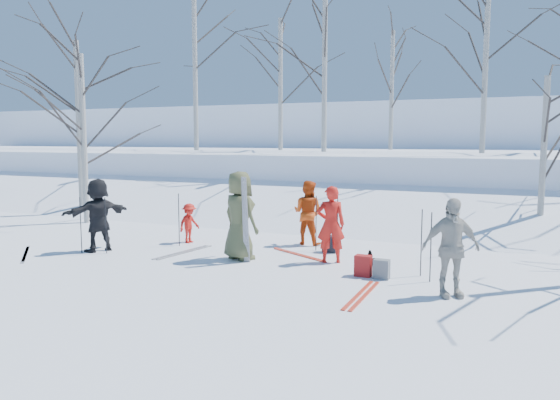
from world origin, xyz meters
The scene contains 35 objects.
ground centered at (0.00, 0.00, 0.00)m, with size 120.00×120.00×0.00m, color white.
snow_ramp centered at (0.00, 7.00, 0.15)m, with size 70.00×9.50×1.40m, color white.
snow_plateau centered at (0.00, 17.00, 1.00)m, with size 70.00×18.00×2.20m, color white.
far_hill centered at (0.00, 38.00, 2.00)m, with size 90.00×30.00×6.00m, color white.
skier_olive_center centered at (-0.64, 0.71, 1.00)m, with size 0.98×0.63×2.00m, color #4A4E2E.
skier_red_north centered at (1.33, 1.28, 0.85)m, with size 0.62×0.41×1.69m, color red.
skier_redor_behind centered at (0.10, 3.00, 0.82)m, with size 0.80×0.62×1.65m, color #CA430F.
skier_red_seated centered at (-2.79, 1.91, 0.52)m, with size 0.67×0.38×1.03m, color red.
skier_cream_east centered at (4.06, -0.36, 0.86)m, with size 1.01×0.42×1.72m, color beige.
skier_grey_west centered at (-4.19, 0.10, 0.89)m, with size 1.64×0.52×1.77m, color black.
dog centered at (2.48, 0.65, 0.23)m, with size 0.24×0.54×0.45m, color black.
upright_ski_left centered at (-0.39, 0.47, 0.95)m, with size 0.07×0.02×1.90m, color silver.
upright_ski_right centered at (-0.32, 0.45, 0.95)m, with size 0.07×0.02×1.90m, color silver.
ski_pair_a centered at (-5.48, -0.94, 0.01)m, with size 1.50×1.47×0.02m, color silver, non-canonical shape.
ski_pair_b centered at (2.67, -0.93, 0.01)m, with size 0.24×1.90×0.02m, color red, non-canonical shape.
ski_pair_c centered at (0.39, 1.69, 0.01)m, with size 1.76×1.09×0.02m, color red, non-canonical shape.
ski_pair_d centered at (-2.22, 0.79, 0.01)m, with size 0.44×1.91×0.02m, color silver, non-canonical shape.
ski_pole_a centered at (3.60, 0.49, 0.67)m, with size 0.02×0.02×1.34m, color black.
ski_pole_b centered at (1.06, 2.54, 0.67)m, with size 0.02×0.02×1.34m, color black.
ski_pole_c centered at (-2.80, 1.45, 0.67)m, with size 0.02×0.02×1.34m, color black.
ski_pole_d centered at (-4.42, -0.24, 0.67)m, with size 0.02×0.02×1.34m, color black.
ski_pole_e centered at (0.57, 2.35, 0.67)m, with size 0.02×0.02×1.34m, color black.
ski_pole_f centered at (-3.83, -0.05, 0.67)m, with size 0.02×0.02×1.34m, color black.
ski_pole_g centered at (3.35, 0.88, 0.67)m, with size 0.02×0.02×1.34m, color black.
backpack_red centered at (2.32, 0.39, 0.21)m, with size 0.32×0.22×0.42m, color maroon.
backpack_grey centered at (2.70, 0.34, 0.19)m, with size 0.30×0.20×0.38m, color slate.
backpack_dark centered at (0.96, 2.29, 0.20)m, with size 0.34×0.24×0.40m, color black.
birch_plateau_a centered at (-0.69, 15.43, 4.91)m, with size 4.40×4.40×5.43m, color silver, non-canonical shape.
birch_plateau_c centered at (3.68, 10.67, 5.11)m, with size 4.68×4.68×5.83m, color silver, non-canonical shape.
birch_plateau_d centered at (-4.92, 12.33, 5.07)m, with size 4.61×4.61×5.73m, color silver, non-canonical shape.
birch_plateau_e centered at (-2.16, 10.39, 5.24)m, with size 4.85×4.85×6.07m, color silver, non-canonical shape.
birch_plateau_h centered at (-8.22, 10.59, 5.71)m, with size 5.52×5.52×7.02m, color silver, non-canonical shape.
birch_edge_a centered at (-7.79, 3.43, 2.69)m, with size 4.36×4.36×5.38m, color silver, non-canonical shape.
birch_edge_d centered at (-9.53, 5.02, 3.08)m, with size 4.91×4.91×6.16m, color silver, non-canonical shape.
birch_edge_e centered at (5.56, 6.31, 2.18)m, with size 3.66×3.66×4.36m, color silver, non-canonical shape.
Camera 1 is at (5.21, -9.92, 2.72)m, focal length 35.00 mm.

